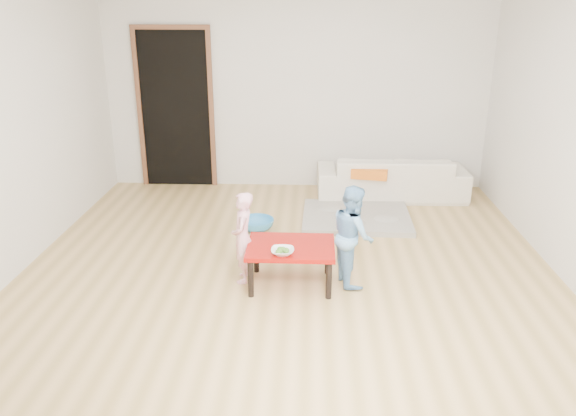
# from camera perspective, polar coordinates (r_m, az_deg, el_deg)

# --- Properties ---
(floor) EXTENTS (5.00, 5.00, 0.01)m
(floor) POSITION_cam_1_polar(r_m,az_deg,el_deg) (5.44, 0.09, -5.71)
(floor) COLOR #A88748
(floor) RESTS_ON ground
(back_wall) EXTENTS (5.00, 0.02, 2.60)m
(back_wall) POSITION_cam_1_polar(r_m,az_deg,el_deg) (7.47, 0.87, 11.92)
(back_wall) COLOR beige
(back_wall) RESTS_ON floor
(left_wall) EXTENTS (0.02, 5.00, 2.60)m
(left_wall) POSITION_cam_1_polar(r_m,az_deg,el_deg) (5.68, -26.20, 7.22)
(left_wall) COLOR beige
(left_wall) RESTS_ON floor
(right_wall) EXTENTS (0.02, 5.00, 2.60)m
(right_wall) POSITION_cam_1_polar(r_m,az_deg,el_deg) (5.51, 27.25, 6.71)
(right_wall) COLOR beige
(right_wall) RESTS_ON floor
(doorway) EXTENTS (1.02, 0.08, 2.11)m
(doorway) POSITION_cam_1_polar(r_m,az_deg,el_deg) (7.70, -11.31, 9.72)
(doorway) COLOR brown
(doorway) RESTS_ON back_wall
(sofa) EXTENTS (1.89, 0.76, 0.55)m
(sofa) POSITION_cam_1_polar(r_m,az_deg,el_deg) (7.32, 10.44, 3.18)
(sofa) COLOR silver
(sofa) RESTS_ON floor
(cushion) EXTENTS (0.50, 0.46, 0.12)m
(cushion) POSITION_cam_1_polar(r_m,az_deg,el_deg) (6.99, 8.34, 3.72)
(cushion) COLOR orange
(cushion) RESTS_ON sofa
(red_table) EXTENTS (0.77, 0.58, 0.38)m
(red_table) POSITION_cam_1_polar(r_m,az_deg,el_deg) (4.99, 0.29, -5.81)
(red_table) COLOR #940C08
(red_table) RESTS_ON floor
(bowl) EXTENTS (0.19, 0.19, 0.05)m
(bowl) POSITION_cam_1_polar(r_m,az_deg,el_deg) (4.73, -0.56, -4.43)
(bowl) COLOR white
(bowl) RESTS_ON red_table
(broccoli) EXTENTS (0.12, 0.12, 0.06)m
(broccoli) POSITION_cam_1_polar(r_m,az_deg,el_deg) (4.73, -0.56, -4.38)
(broccoli) COLOR #2D5919
(broccoli) RESTS_ON red_table
(child_pink) EXTENTS (0.20, 0.31, 0.83)m
(child_pink) POSITION_cam_1_polar(r_m,az_deg,el_deg) (4.99, -4.61, -3.01)
(child_pink) COLOR pink
(child_pink) RESTS_ON floor
(child_blue) EXTENTS (0.43, 0.51, 0.90)m
(child_blue) POSITION_cam_1_polar(r_m,az_deg,el_deg) (4.97, 6.59, -2.74)
(child_blue) COLOR #578BCB
(child_blue) RESTS_ON floor
(basin) EXTENTS (0.38, 0.38, 0.12)m
(basin) POSITION_cam_1_polar(r_m,az_deg,el_deg) (6.23, -3.21, -1.67)
(basin) COLOR #3387C1
(basin) RESTS_ON floor
(blanket) EXTENTS (1.25, 1.06, 0.06)m
(blanket) POSITION_cam_1_polar(r_m,az_deg,el_deg) (6.55, 6.95, -0.92)
(blanket) COLOR #A69D92
(blanket) RESTS_ON floor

